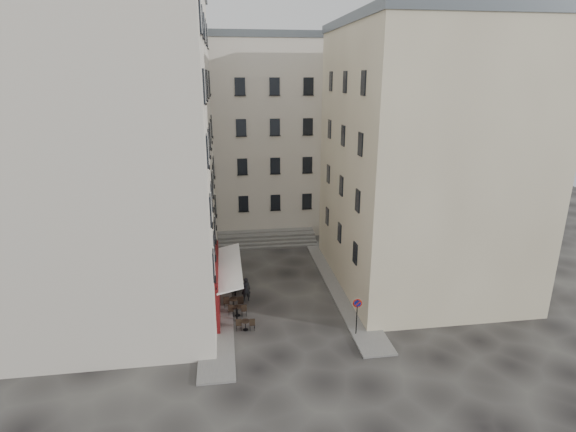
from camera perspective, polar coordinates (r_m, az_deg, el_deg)
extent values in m
plane|color=black|center=(30.53, -0.32, -11.83)|extent=(90.00, 90.00, 0.00)
cube|color=slate|center=(33.84, -8.94, -8.85)|extent=(2.00, 22.00, 0.12)
cube|color=slate|center=(33.92, 6.61, -8.68)|extent=(2.00, 18.00, 0.12)
cube|color=beige|center=(30.57, -21.23, 7.00)|extent=(12.00, 16.00, 20.00)
cube|color=tan|center=(33.59, 16.94, 6.53)|extent=(12.00, 14.00, 18.00)
cube|color=#535A5F|center=(33.24, 18.46, 22.45)|extent=(12.20, 14.20, 0.60)
cube|color=beige|center=(45.85, -4.92, 9.95)|extent=(18.00, 10.00, 18.00)
cube|color=#535A5F|center=(45.59, -5.24, 21.61)|extent=(18.20, 10.20, 0.60)
cube|color=#4D0B0B|center=(30.40, -8.96, -8.47)|extent=(0.25, 7.00, 3.50)
cube|color=black|center=(30.55, -8.86, -9.06)|extent=(0.06, 3.85, 2.00)
cube|color=white|center=(29.89, -7.49, -6.34)|extent=(1.58, 7.30, 0.41)
cube|color=#615F5C|center=(41.22, -2.60, -3.66)|extent=(9.00, 1.80, 0.20)
cube|color=#615F5C|center=(41.56, -2.67, -3.19)|extent=(9.00, 1.80, 0.20)
cube|color=#615F5C|center=(41.91, -2.73, -2.72)|extent=(9.00, 1.80, 0.20)
cube|color=#615F5C|center=(42.27, -2.80, -2.25)|extent=(9.00, 1.80, 0.20)
cylinder|color=black|center=(29.22, -6.52, -12.38)|extent=(0.10, 0.10, 0.90)
sphere|color=black|center=(28.99, -6.55, -11.57)|extent=(0.12, 0.12, 0.12)
cylinder|color=black|center=(32.31, -6.74, -9.31)|extent=(0.10, 0.10, 0.90)
sphere|color=black|center=(32.10, -6.77, -8.56)|extent=(0.12, 0.12, 0.12)
cylinder|color=black|center=(35.47, -6.92, -6.78)|extent=(0.10, 0.10, 0.90)
sphere|color=black|center=(35.28, -6.94, -6.08)|extent=(0.12, 0.12, 0.12)
cylinder|color=black|center=(27.58, 8.72, -12.64)|extent=(0.06, 0.06, 2.39)
cylinder|color=red|center=(27.11, 8.81, -10.89)|extent=(0.55, 0.10, 0.56)
cylinder|color=navy|center=(27.09, 8.83, -10.92)|extent=(0.40, 0.09, 0.40)
cube|color=red|center=(27.07, 8.84, -10.94)|extent=(0.32, 0.07, 0.32)
cylinder|color=black|center=(28.43, -5.40, -14.16)|extent=(0.33, 0.33, 0.02)
cylinder|color=black|center=(28.27, -5.42, -13.65)|extent=(0.05, 0.05, 0.63)
cylinder|color=black|center=(28.13, -5.44, -13.14)|extent=(0.54, 0.54, 0.04)
cube|color=black|center=(28.27, -4.58, -13.53)|extent=(0.34, 0.34, 0.81)
cube|color=black|center=(28.32, -6.28, -13.52)|extent=(0.34, 0.34, 0.81)
cylinder|color=black|center=(29.95, -6.41, -12.42)|extent=(0.34, 0.34, 0.02)
cylinder|color=black|center=(29.80, -6.43, -11.91)|extent=(0.05, 0.05, 0.66)
cylinder|color=black|center=(29.65, -6.45, -11.40)|extent=(0.56, 0.56, 0.04)
cube|color=black|center=(29.79, -5.60, -11.79)|extent=(0.36, 0.36, 0.84)
cube|color=black|center=(29.85, -7.26, -11.78)|extent=(0.36, 0.36, 0.84)
cylinder|color=black|center=(30.82, -6.90, -11.51)|extent=(0.37, 0.37, 0.02)
cylinder|color=black|center=(30.66, -6.92, -10.96)|extent=(0.05, 0.05, 0.71)
cylinder|color=black|center=(30.51, -6.95, -10.42)|extent=(0.61, 0.61, 0.04)
cube|color=black|center=(30.64, -6.05, -10.84)|extent=(0.39, 0.39, 0.92)
cube|color=black|center=(30.72, -7.80, -10.82)|extent=(0.39, 0.39, 0.92)
cylinder|color=black|center=(33.10, -6.93, -9.35)|extent=(0.40, 0.40, 0.02)
cylinder|color=black|center=(32.94, -6.96, -8.79)|extent=(0.05, 0.05, 0.77)
cylinder|color=black|center=(32.79, -6.98, -8.24)|extent=(0.66, 0.66, 0.04)
cube|color=black|center=(32.92, -6.09, -8.67)|extent=(0.42, 0.42, 0.99)
cube|color=black|center=(33.01, -7.83, -8.66)|extent=(0.42, 0.42, 0.99)
cylinder|color=black|center=(34.13, -7.41, -8.53)|extent=(0.34, 0.34, 0.02)
cylinder|color=black|center=(34.00, -7.43, -8.06)|extent=(0.05, 0.05, 0.65)
cylinder|color=black|center=(33.87, -7.45, -7.60)|extent=(0.56, 0.56, 0.04)
cube|color=black|center=(33.98, -6.72, -7.96)|extent=(0.35, 0.35, 0.84)
cube|color=black|center=(34.06, -8.15, -7.95)|extent=(0.35, 0.35, 0.84)
imported|color=black|center=(31.37, -5.38, -9.26)|extent=(0.67, 0.48, 1.74)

